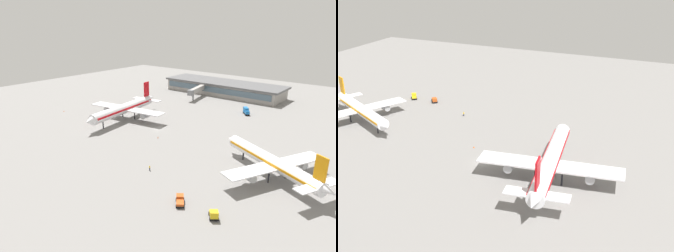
# 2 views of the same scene
# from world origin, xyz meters

# --- Properties ---
(ground) EXTENTS (288.00, 288.00, 0.00)m
(ground) POSITION_xyz_m (0.00, 0.00, 0.00)
(ground) COLOR gray
(terminal_building) EXTENTS (76.59, 22.63, 7.70)m
(terminal_building) POSITION_xyz_m (11.63, -77.94, 3.92)
(terminal_building) COLOR #9E9993
(terminal_building) RESTS_ON ground
(airplane_at_gate) EXTENTS (40.64, 33.80, 13.29)m
(airplane_at_gate) POSITION_xyz_m (-54.26, 10.99, 4.83)
(airplane_at_gate) COLOR white
(airplane_at_gate) RESTS_ON ground
(airplane_taxiing) EXTENTS (39.69, 49.13, 14.96)m
(airplane_taxiing) POSITION_xyz_m (21.07, -0.74, 5.44)
(airplane_taxiing) COLOR white
(airplane_taxiing) RESTS_ON ground
(pushback_tractor) EXTENTS (4.18, 4.65, 1.90)m
(pushback_tractor) POSITION_xyz_m (-41.61, 39.65, 0.97)
(pushback_tractor) COLOR black
(pushback_tractor) RESTS_ON ground
(baggage_tug) EXTENTS (3.59, 3.75, 2.30)m
(baggage_tug) POSITION_xyz_m (-51.65, 39.70, 1.16)
(baggage_tug) COLOR black
(baggage_tug) RESTS_ON ground
(catering_truck) EXTENTS (5.09, 5.49, 3.30)m
(catering_truck) POSITION_xyz_m (-19.64, -44.85, 1.70)
(catering_truck) COLOR black
(catering_truck) RESTS_ON ground
(ground_crew_worker) EXTENTS (0.52, 0.52, 1.67)m
(ground_crew_worker) POSITION_xyz_m (-23.11, 30.77, 0.85)
(ground_crew_worker) COLOR #1E2338
(ground_crew_worker) RESTS_ON ground
(jet_bridge) EXTENTS (6.87, 20.82, 6.74)m
(jet_bridge) POSITION_xyz_m (18.19, -56.56, 5.14)
(jet_bridge) COLOR #9E9993
(jet_bridge) RESTS_ON ground
(safety_cone_near_gate) EXTENTS (0.44, 0.44, 0.60)m
(safety_cone_near_gate) POSITION_xyz_m (41.63, -37.50, 0.30)
(safety_cone_near_gate) COLOR #EA590C
(safety_cone_near_gate) RESTS_ON ground
(safety_cone_mid_apron) EXTENTS (0.44, 0.44, 0.60)m
(safety_cone_mid_apron) POSITION_xyz_m (-6.96, 7.99, 0.30)
(safety_cone_mid_apron) COLOR #EA590C
(safety_cone_mid_apron) RESTS_ON ground
(safety_cone_far_side) EXTENTS (0.44, 0.44, 0.60)m
(safety_cone_far_side) POSITION_xyz_m (55.12, 9.92, 0.30)
(safety_cone_far_side) COLOR #EA590C
(safety_cone_far_side) RESTS_ON ground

